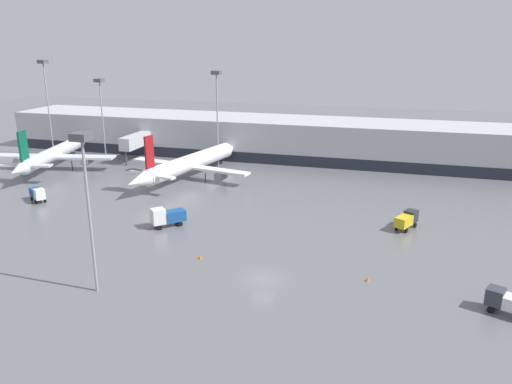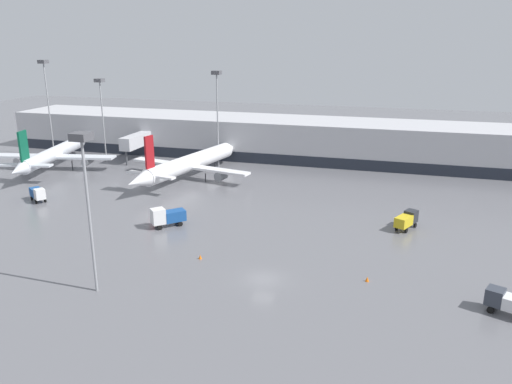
# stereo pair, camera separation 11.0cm
# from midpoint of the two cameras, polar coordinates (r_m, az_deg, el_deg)

# --- Properties ---
(ground_plane) EXTENTS (320.00, 320.00, 0.00)m
(ground_plane) POSITION_cam_midpoint_polar(r_m,az_deg,el_deg) (58.80, 0.83, -9.91)
(ground_plane) COLOR slate
(terminal_building) EXTENTS (160.00, 26.09, 9.00)m
(terminal_building) POSITION_cam_midpoint_polar(r_m,az_deg,el_deg) (115.53, 8.90, 5.78)
(terminal_building) COLOR #B2B2B7
(terminal_building) RESTS_ON ground_plane
(parked_jet_0) EXTENTS (26.44, 32.51, 10.27)m
(parked_jet_0) POSITION_cam_midpoint_polar(r_m,az_deg,el_deg) (114.31, -22.26, 3.99)
(parked_jet_0) COLOR silver
(parked_jet_0) RESTS_ON ground_plane
(parked_jet_1) EXTENTS (26.66, 35.11, 10.52)m
(parked_jet_1) POSITION_cam_midpoint_polar(r_m,az_deg,el_deg) (100.15, -7.72, 3.26)
(parked_jet_1) COLOR white
(parked_jet_1) RESTS_ON ground_plane
(service_truck_0) EXTENTS (4.27, 3.66, 2.46)m
(service_truck_0) POSITION_cam_midpoint_polar(r_m,az_deg,el_deg) (93.16, -23.73, -0.14)
(service_truck_0) COLOR #19478C
(service_truck_0) RESTS_ON ground_plane
(service_truck_1) EXTENTS (4.84, 4.83, 2.98)m
(service_truck_1) POSITION_cam_midpoint_polar(r_m,az_deg,el_deg) (74.98, -10.16, -2.74)
(service_truck_1) COLOR #19478C
(service_truck_1) RESTS_ON ground_plane
(service_truck_2) EXTENTS (3.49, 4.87, 2.50)m
(service_truck_2) POSITION_cam_midpoint_polar(r_m,az_deg,el_deg) (76.24, 16.80, -3.02)
(service_truck_2) COLOR gold
(service_truck_2) RESTS_ON ground_plane
(service_truck_3) EXTENTS (4.74, 3.33, 2.44)m
(service_truck_3) POSITION_cam_midpoint_polar(r_m,az_deg,el_deg) (57.27, 26.83, -11.10)
(service_truck_3) COLOR silver
(service_truck_3) RESTS_ON ground_plane
(traffic_cone_0) EXTENTS (0.44, 0.44, 0.57)m
(traffic_cone_0) POSITION_cam_midpoint_polar(r_m,az_deg,el_deg) (59.55, 12.57, -9.68)
(traffic_cone_0) COLOR orange
(traffic_cone_0) RESTS_ON ground_plane
(traffic_cone_3) EXTENTS (0.43, 0.43, 0.56)m
(traffic_cone_3) POSITION_cam_midpoint_polar(r_m,az_deg,el_deg) (64.08, -6.43, -7.37)
(traffic_cone_3) COLOR orange
(traffic_cone_3) RESTS_ON ground_plane
(apron_light_mast_0) EXTENTS (1.80, 1.80, 17.68)m
(apron_light_mast_0) POSITION_cam_midpoint_polar(r_m,az_deg,el_deg) (54.13, -19.05, 2.60)
(apron_light_mast_0) COLOR gray
(apron_light_mast_0) RESTS_ON ground_plane
(apron_light_mast_2) EXTENTS (1.80, 1.80, 20.44)m
(apron_light_mast_2) POSITION_cam_midpoint_polar(r_m,az_deg,el_deg) (107.05, -4.54, 11.23)
(apron_light_mast_2) COLOR gray
(apron_light_mast_2) RESTS_ON ground_plane
(apron_light_mast_4) EXTENTS (1.80, 1.80, 18.22)m
(apron_light_mast_4) POSITION_cam_midpoint_polar(r_m,az_deg,el_deg) (120.62, -17.37, 10.45)
(apron_light_mast_4) COLOR gray
(apron_light_mast_4) RESTS_ON ground_plane
(apron_light_mast_5) EXTENTS (1.80, 1.80, 22.21)m
(apron_light_mast_5) POSITION_cam_midpoint_polar(r_m,az_deg,el_deg) (126.81, -22.96, 11.41)
(apron_light_mast_5) COLOR gray
(apron_light_mast_5) RESTS_ON ground_plane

